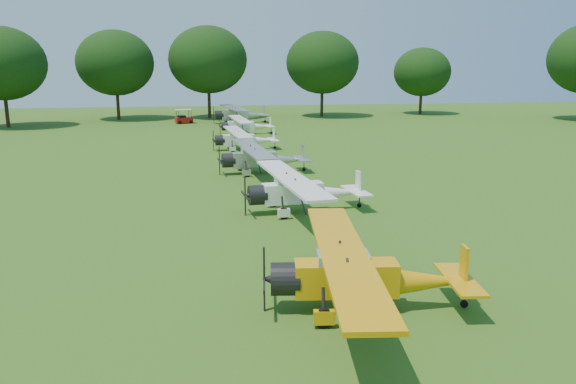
# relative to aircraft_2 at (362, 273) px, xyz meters

# --- Properties ---
(ground) EXTENTS (160.00, 160.00, 0.00)m
(ground) POSITION_rel_aircraft_2_xyz_m (-0.95, 9.10, -1.24)
(ground) COLOR #285114
(ground) RESTS_ON ground
(tree_belt) EXTENTS (137.36, 130.27, 14.52)m
(tree_belt) POSITION_rel_aircraft_2_xyz_m (2.62, 9.27, 6.79)
(tree_belt) COLOR black
(tree_belt) RESTS_ON ground
(aircraft_2) EXTENTS (6.81, 10.81, 2.12)m
(aircraft_2) POSITION_rel_aircraft_2_xyz_m (0.00, 0.00, 0.00)
(aircraft_2) COLOR orange
(aircraft_2) RESTS_ON ground
(aircraft_3) EXTENTS (6.66, 10.60, 2.08)m
(aircraft_3) POSITION_rel_aircraft_2_xyz_m (0.36, 12.22, -0.02)
(aircraft_3) COLOR white
(aircraft_3) RESTS_ON ground
(aircraft_4) EXTENTS (6.50, 10.35, 2.03)m
(aircraft_4) POSITION_rel_aircraft_2_xyz_m (-0.55, 23.20, -0.05)
(aircraft_4) COLOR #B9B9BD
(aircraft_4) RESTS_ON ground
(aircraft_5) EXTENTS (5.96, 9.50, 1.87)m
(aircraft_5) POSITION_rel_aircraft_2_xyz_m (-0.85, 34.49, -0.15)
(aircraft_5) COLOR white
(aircraft_5) RESTS_ON ground
(aircraft_6) EXTENTS (6.02, 9.59, 1.89)m
(aircraft_6) POSITION_rel_aircraft_2_xyz_m (0.28, 45.84, -0.14)
(aircraft_6) COLOR white
(aircraft_6) RESTS_ON ground
(aircraft_7) EXTENTS (7.30, 11.57, 2.27)m
(aircraft_7) POSITION_rel_aircraft_2_xyz_m (0.52, 57.85, 0.09)
(aircraft_7) COLOR #B9B9BD
(aircraft_7) RESTS_ON ground
(golf_cart) EXTENTS (2.41, 1.86, 1.82)m
(golf_cart) POSITION_rel_aircraft_2_xyz_m (-6.63, 58.59, -0.63)
(golf_cart) COLOR #A8110C
(golf_cart) RESTS_ON ground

